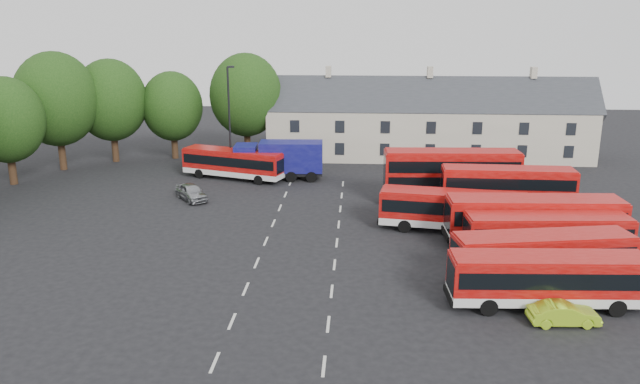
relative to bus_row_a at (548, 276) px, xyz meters
The scene contains 16 objects.
ground 18.29m from the bus_row_a, 156.48° to the left, with size 140.00×140.00×0.00m, color black.
lane_markings 17.04m from the bus_row_a, 146.87° to the left, with size 5.15×33.80×0.01m.
treeline 46.20m from the bus_row_a, 144.57° to the left, with size 29.92×32.59×12.01m.
terrace_houses 37.42m from the bus_row_a, 94.13° to the left, with size 35.70×7.13×10.06m.
bus_row_a is the anchor object (origin of this frame).
bus_row_b 3.47m from the bus_row_a, 79.38° to the left, with size 10.82×4.17×2.99m.
bus_row_c 7.46m from the bus_row_a, 74.67° to the left, with size 10.58×3.06×2.96m.
bus_row_d 9.99m from the bus_row_a, 79.59° to the left, with size 11.95×3.19×3.35m.
bus_row_e 12.73m from the bus_row_a, 105.09° to the left, with size 10.83×4.05×2.99m.
bus_dd_south 15.55m from the bus_row_a, 85.46° to the left, with size 10.06×2.63×4.10m.
bus_dd_north 19.61m from the bus_row_a, 97.36° to the left, with size 11.25×3.06×4.57m.
bus_north 34.63m from the bus_row_a, 130.15° to the left, with size 10.40×5.48×2.88m.
box_truck 32.12m from the bus_row_a, 123.69° to the left, with size 8.52×2.99×3.68m.
silver_car 31.15m from the bus_row_a, 142.15° to the left, with size 1.66×4.12×1.40m, color #9A9CA1.
lime_car 2.33m from the bus_row_a, 80.75° to the right, with size 1.24×3.57×1.18m, color #A7D921.
lamppost 35.95m from the bus_row_a, 129.58° to the left, with size 0.74×0.46×10.75m.
Camera 1 is at (6.38, -38.92, 15.20)m, focal length 35.00 mm.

